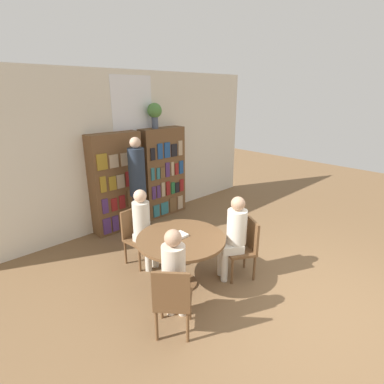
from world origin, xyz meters
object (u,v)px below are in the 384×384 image
(bookshelf_right, at_px, (163,173))
(seated_reader_right, at_px, (234,232))
(chair_left_side, at_px, (137,234))
(seated_reader_left, at_px, (143,224))
(librarian_standing, at_px, (137,177))
(seated_reader_back, at_px, (174,272))
(flower_vase, at_px, (155,112))
(reading_table, at_px, (181,245))
(chair_far_side, at_px, (245,245))
(bookshelf_left, at_px, (117,183))
(chair_near_camera, at_px, (173,298))

(bookshelf_right, distance_m, seated_reader_right, 2.72)
(chair_left_side, bearing_deg, bookshelf_right, -147.18)
(seated_reader_left, height_order, librarian_standing, librarian_standing)
(seated_reader_right, xyz_separation_m, seated_reader_back, (-1.23, -0.14, -0.01))
(seated_reader_left, xyz_separation_m, seated_reader_back, (-0.47, -1.28, -0.00))
(seated_reader_back, bearing_deg, librarian_standing, 112.61)
(librarian_standing, bearing_deg, seated_reader_right, -84.53)
(flower_vase, height_order, reading_table, flower_vase)
(bookshelf_right, height_order, chair_far_side, bookshelf_right)
(bookshelf_right, relative_size, seated_reader_back, 1.53)
(chair_left_side, distance_m, chair_far_side, 1.68)
(seated_reader_right, bearing_deg, bookshelf_left, 36.89)
(seated_reader_right, bearing_deg, seated_reader_left, 63.07)
(chair_near_camera, height_order, chair_far_side, same)
(bookshelf_right, relative_size, seated_reader_right, 1.52)
(chair_far_side, xyz_separation_m, seated_reader_back, (-1.39, -0.06, 0.22))
(reading_table, bearing_deg, seated_reader_left, 96.66)
(reading_table, height_order, chair_left_side, chair_left_side)
(seated_reader_right, bearing_deg, reading_table, 90.00)
(librarian_standing, bearing_deg, chair_near_camera, -116.24)
(bookshelf_left, bearing_deg, chair_far_side, -79.50)
(seated_reader_back, bearing_deg, chair_left_side, 120.05)
(seated_reader_left, distance_m, seated_reader_back, 1.36)
(bookshelf_right, height_order, reading_table, bookshelf_right)
(reading_table, distance_m, seated_reader_left, 0.77)
(flower_vase, distance_m, chair_left_side, 2.57)
(seated_reader_back, relative_size, librarian_standing, 0.67)
(seated_reader_left, bearing_deg, librarian_standing, -126.79)
(seated_reader_left, height_order, seated_reader_right, seated_reader_right)
(chair_far_side, relative_size, seated_reader_right, 0.70)
(seated_reader_left, distance_m, librarian_standing, 1.19)
(seated_reader_left, bearing_deg, seated_reader_right, 117.07)
(seated_reader_right, relative_size, seated_reader_back, 1.01)
(bookshelf_right, bearing_deg, seated_reader_left, -136.45)
(bookshelf_left, distance_m, bookshelf_right, 1.12)
(reading_table, relative_size, chair_left_side, 1.38)
(flower_vase, relative_size, reading_table, 0.41)
(reading_table, distance_m, seated_reader_back, 0.77)
(chair_far_side, distance_m, seated_reader_back, 1.40)
(bookshelf_right, relative_size, chair_near_camera, 2.15)
(reading_table, bearing_deg, flower_vase, 59.86)
(chair_far_side, xyz_separation_m, librarian_standing, (-0.35, 2.18, 0.66))
(bookshelf_left, relative_size, chair_far_side, 2.15)
(seated_reader_back, bearing_deg, reading_table, 90.00)
(bookshelf_left, height_order, seated_reader_back, bookshelf_left)
(chair_near_camera, xyz_separation_m, seated_reader_left, (0.61, 1.40, 0.22))
(seated_reader_left, bearing_deg, reading_table, 90.00)
(reading_table, bearing_deg, chair_near_camera, -137.34)
(chair_near_camera, xyz_separation_m, chair_left_side, (0.58, 1.58, 0.00))
(bookshelf_right, bearing_deg, librarian_standing, -152.92)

